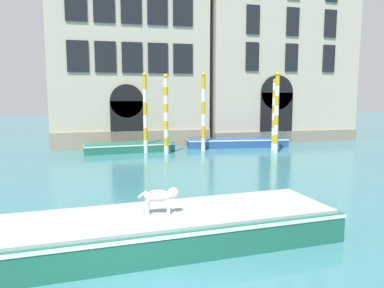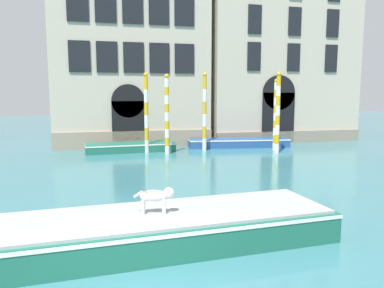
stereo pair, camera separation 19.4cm
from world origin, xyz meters
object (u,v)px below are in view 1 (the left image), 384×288
Objects in this scene: boat_moored_far at (237,142)px; boat_foreground at (168,227)px; boat_moored_near_palazzo at (129,147)px; mooring_pole_3 at (145,113)px; mooring_pole_0 at (203,112)px; dog_on_deck at (161,196)px; mooring_pole_1 at (166,114)px; mooring_pole_4 at (277,113)px; mooring_pole_2 at (274,115)px.

boat_foreground is at bearing -109.99° from boat_moored_far.
boat_moored_near_palazzo is 1.15× the size of mooring_pole_3.
mooring_pole_3 is at bearing -41.26° from boat_moored_near_palazzo.
mooring_pole_0 is at bearing -12.38° from boat_moored_near_palazzo.
mooring_pole_1 reaches higher than dog_on_deck.
boat_moored_near_palazzo is at bearing 171.20° from mooring_pole_0.
mooring_pole_0 is at bearing 0.19° from mooring_pole_3.
mooring_pole_4 reaches higher than mooring_pole_3.
mooring_pole_0 is at bearing 80.51° from dog_on_deck.
mooring_pole_4 is (8.47, 11.53, 1.95)m from boat_foreground.
boat_foreground reaches higher than boat_moored_far.
mooring_pole_1 is (-5.00, -1.74, 2.00)m from boat_moored_far.
boat_moored_near_palazzo is at bearing 144.65° from mooring_pole_1.
dog_on_deck is 0.19× the size of mooring_pole_0.
mooring_pole_4 is at bearing 63.40° from dog_on_deck.
mooring_pole_4 is (8.16, -2.74, 2.07)m from boat_moored_near_palazzo.
boat_foreground is 16.32m from boat_moored_far.
boat_moored_near_palazzo is (0.31, 14.27, -0.12)m from boat_foreground.
mooring_pole_4 reaches higher than mooring_pole_1.
dog_on_deck is at bearing 179.68° from boat_foreground.
dog_on_deck is (-0.17, -0.01, 0.74)m from boat_foreground.
mooring_pole_1 is (1.98, -1.41, 2.02)m from boat_moored_near_palazzo.
mooring_pole_0 reaches higher than mooring_pole_2.
mooring_pole_3 reaches higher than dog_on_deck.
mooring_pole_4 is at bearing -62.48° from boat_moored_far.
mooring_pole_3 is (1.20, 13.58, 1.94)m from boat_foreground.
boat_moored_far reaches higher than boat_moored_near_palazzo.
mooring_pole_2 is (1.58, -1.91, 1.88)m from boat_moored_far.
boat_foreground is 1.85× the size of mooring_pole_2.
mooring_pole_1 is (2.29, 12.86, 1.89)m from boat_foreground.
mooring_pole_0 is (4.70, 13.59, 1.97)m from boat_foreground.
boat_moored_far is at bearing 59.71° from boat_foreground.
mooring_pole_0 reaches higher than boat_moored_near_palazzo.
mooring_pole_0 is (4.39, -0.68, 2.09)m from boat_moored_near_palazzo.
mooring_pole_2 is (4.17, -0.90, -0.19)m from mooring_pole_0.
boat_moored_near_palazzo is 0.81× the size of boat_moored_far.
dog_on_deck is at bearing -109.71° from mooring_pole_0.
boat_foreground is at bearing -100.10° from mooring_pole_1.
mooring_pole_3 reaches higher than boat_foreground.
mooring_pole_3 reaches higher than boat_moored_far.
mooring_pole_3 is at bearing -163.91° from boat_moored_far.
mooring_pole_3 is at bearing 164.28° from mooring_pole_4.
mooring_pole_3 is 0.99× the size of mooring_pole_4.
mooring_pole_2 is (9.05, 12.70, 1.03)m from dog_on_deck.
boat_moored_near_palazzo is at bearing 161.46° from mooring_pole_4.
mooring_pole_3 reaches higher than mooring_pole_1.
boat_moored_far is 3.11m from mooring_pole_2.
mooring_pole_4 is at bearing -28.63° from mooring_pole_0.
boat_foreground is at bearing -126.29° from mooring_pole_4.
mooring_pole_1 is 0.97× the size of mooring_pole_4.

